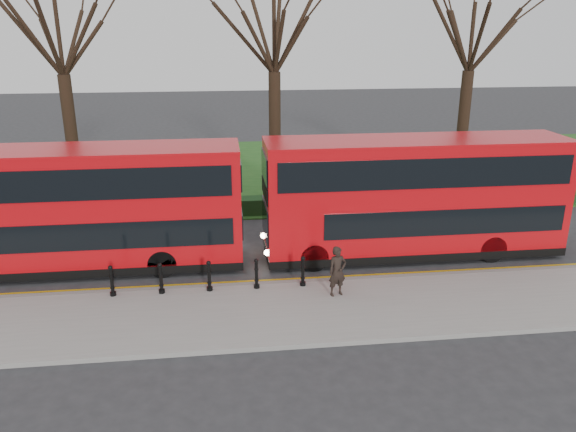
{
  "coord_description": "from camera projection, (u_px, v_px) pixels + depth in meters",
  "views": [
    {
      "loc": [
        -0.76,
        -18.27,
        8.43
      ],
      "look_at": [
        1.52,
        0.5,
        2.0
      ],
      "focal_mm": 35.0,
      "sensor_mm": 36.0,
      "label": 1
    }
  ],
  "objects": [
    {
      "name": "pavement",
      "position": [
        253.0,
        314.0,
        17.13
      ],
      "size": [
        60.0,
        4.0,
        0.15
      ],
      "primitive_type": "cube",
      "color": "gray",
      "rests_on": "ground"
    },
    {
      "name": "pedestrian",
      "position": [
        337.0,
        271.0,
        17.95
      ],
      "size": [
        0.69,
        0.55,
        1.66
      ],
      "primitive_type": "imported",
      "rotation": [
        0.0,
        0.0,
        0.27
      ],
      "color": "black",
      "rests_on": "pavement"
    },
    {
      "name": "kerb",
      "position": [
        249.0,
        286.0,
        19.01
      ],
      "size": [
        60.0,
        0.25,
        0.16
      ],
      "primitive_type": "cube",
      "color": "slate",
      "rests_on": "ground"
    },
    {
      "name": "tree_mid",
      "position": [
        274.0,
        29.0,
        26.93
      ],
      "size": [
        7.3,
        7.3,
        11.41
      ],
      "color": "black",
      "rests_on": "ground"
    },
    {
      "name": "grass_verge",
      "position": [
        234.0,
        171.0,
        34.06
      ],
      "size": [
        60.0,
        18.0,
        0.06
      ],
      "primitive_type": "cube",
      "color": "#1D4B19",
      "rests_on": "ground"
    },
    {
      "name": "ground",
      "position": [
        247.0,
        275.0,
        19.98
      ],
      "size": [
        120.0,
        120.0,
        0.0
      ],
      "primitive_type": "plane",
      "color": "#28282B",
      "rests_on": "ground"
    },
    {
      "name": "yellow_line_inner",
      "position": [
        248.0,
        281.0,
        19.51
      ],
      "size": [
        60.0,
        0.1,
        0.01
      ],
      "primitive_type": "cube",
      "color": "yellow",
      "rests_on": "ground"
    },
    {
      "name": "bus_rear",
      "position": [
        414.0,
        198.0,
        21.17
      ],
      "size": [
        11.32,
        2.6,
        4.5
      ],
      "color": "red",
      "rests_on": "ground"
    },
    {
      "name": "hedge",
      "position": [
        240.0,
        207.0,
        26.24
      ],
      "size": [
        60.0,
        0.9,
        0.8
      ],
      "primitive_type": "cube",
      "color": "black",
      "rests_on": "ground"
    },
    {
      "name": "bus_lead",
      "position": [
        83.0,
        210.0,
        19.88
      ],
      "size": [
        11.16,
        2.56,
        4.44
      ],
      "color": "red",
      "rests_on": "ground"
    },
    {
      "name": "bollard_row",
      "position": [
        209.0,
        276.0,
        18.35
      ],
      "size": [
        6.36,
        0.15,
        1.0
      ],
      "color": "black",
      "rests_on": "pavement"
    },
    {
      "name": "tree_left",
      "position": [
        58.0,
        30.0,
        25.8
      ],
      "size": [
        7.27,
        7.27,
        11.35
      ],
      "color": "black",
      "rests_on": "ground"
    },
    {
      "name": "yellow_line_outer",
      "position": [
        248.0,
        284.0,
        19.32
      ],
      "size": [
        60.0,
        0.1,
        0.01
      ],
      "primitive_type": "cube",
      "color": "yellow",
      "rests_on": "ground"
    },
    {
      "name": "tree_right",
      "position": [
        473.0,
        29.0,
        28.09
      ],
      "size": [
        7.26,
        7.26,
        11.35
      ],
      "color": "black",
      "rests_on": "ground"
    }
  ]
}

